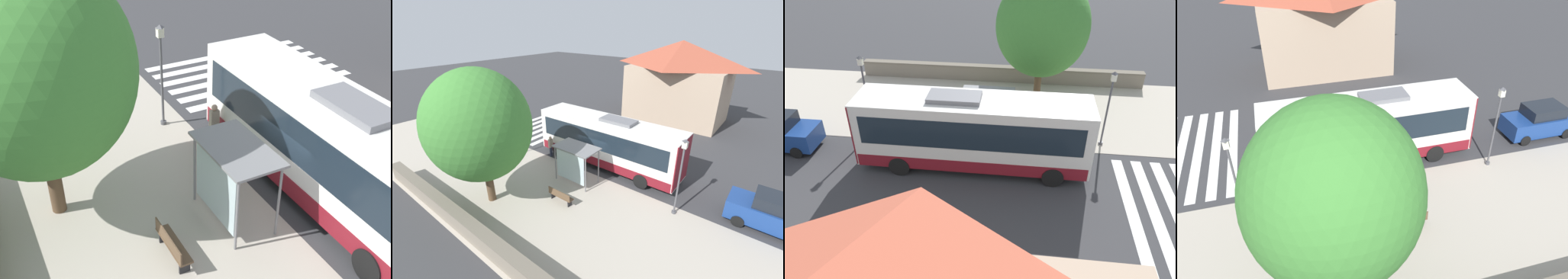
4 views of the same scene
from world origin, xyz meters
The scene contains 10 objects.
ground_plane centered at (0.00, 0.00, 0.00)m, with size 120.00×120.00×0.00m, color #353538.
sidewalk_plaza centered at (-4.50, 0.00, 0.01)m, with size 9.00×44.00×0.02m.
stone_wall centered at (-8.55, 0.00, 0.58)m, with size 0.60×20.00×1.14m.
bus centered at (1.73, -0.55, 1.99)m, with size 2.63×11.01×3.86m.
bus_shelter centered at (-1.46, -0.13, 2.11)m, with size 1.69×2.85×2.56m.
pedestrian centered at (0.17, 3.79, 1.02)m, with size 0.34×0.23×1.73m.
bench centered at (-3.73, -0.85, 0.48)m, with size 0.40×1.68×0.88m.
street_lamp_near centered at (-0.92, 6.10, 2.52)m, with size 0.28×0.28×4.25m.
street_lamp_far centered at (-0.56, -6.61, 2.73)m, with size 0.28×0.28×4.62m.
shade_tree centered at (-6.05, 2.65, 4.82)m, with size 5.62×5.62×7.92m.
Camera 3 is at (16.98, 1.63, 11.55)m, focal length 35.00 mm.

